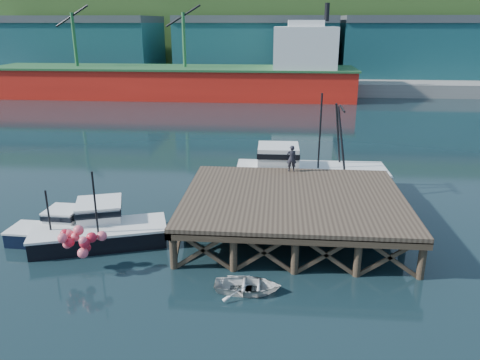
# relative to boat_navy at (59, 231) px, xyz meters

# --- Properties ---
(ground) EXTENTS (300.00, 300.00, 0.00)m
(ground) POSITION_rel_boat_navy_xyz_m (6.90, 2.43, -0.64)
(ground) COLOR black
(ground) RESTS_ON ground
(wharf) EXTENTS (12.00, 10.00, 2.62)m
(wharf) POSITION_rel_boat_navy_xyz_m (12.40, 2.24, 1.30)
(wharf) COLOR brown
(wharf) RESTS_ON ground
(far_quay) EXTENTS (160.00, 40.00, 2.00)m
(far_quay) POSITION_rel_boat_navy_xyz_m (6.90, 72.43, 0.36)
(far_quay) COLOR gray
(far_quay) RESTS_ON ground
(warehouse_left) EXTENTS (32.00, 16.00, 9.00)m
(warehouse_left) POSITION_rel_boat_navy_xyz_m (-28.10, 67.43, 5.86)
(warehouse_left) COLOR #1A5056
(warehouse_left) RESTS_ON far_quay
(warehouse_mid) EXTENTS (28.00, 16.00, 9.00)m
(warehouse_mid) POSITION_rel_boat_navy_xyz_m (6.90, 67.43, 5.86)
(warehouse_mid) COLOR #1A5056
(warehouse_mid) RESTS_ON far_quay
(warehouse_right) EXTENTS (30.00, 16.00, 9.00)m
(warehouse_right) POSITION_rel_boat_navy_xyz_m (36.90, 67.43, 5.86)
(warehouse_right) COLOR #1A5056
(warehouse_right) RESTS_ON far_quay
(cargo_ship) EXTENTS (55.50, 10.00, 13.75)m
(cargo_ship) POSITION_rel_boat_navy_xyz_m (-1.56, 50.43, 2.68)
(cargo_ship) COLOR red
(cargo_ship) RESTS_ON ground
(hillside) EXTENTS (220.00, 50.00, 22.00)m
(hillside) POSITION_rel_boat_navy_xyz_m (6.90, 102.43, 10.36)
(hillside) COLOR #2D511E
(hillside) RESTS_ON ground
(boat_navy) EXTENTS (5.13, 2.81, 3.16)m
(boat_navy) POSITION_rel_boat_navy_xyz_m (0.00, 0.00, 0.00)
(boat_navy) COLOR black
(boat_navy) RESTS_ON ground
(boat_black) EXTENTS (7.31, 6.06, 4.24)m
(boat_black) POSITION_rel_boat_navy_xyz_m (2.20, 0.12, 0.14)
(boat_black) COLOR black
(boat_black) RESTS_ON ground
(trawler) EXTENTS (10.19, 3.77, 6.79)m
(trawler) POSITION_rel_boat_navy_xyz_m (13.53, 8.93, 0.76)
(trawler) COLOR beige
(trawler) RESTS_ON ground
(dinghy) EXTENTS (2.90, 2.07, 0.60)m
(dinghy) POSITION_rel_boat_navy_xyz_m (10.35, -4.05, -0.34)
(dinghy) COLOR silver
(dinghy) RESTS_ON ground
(dockworker) EXTENTS (0.65, 0.46, 1.69)m
(dockworker) POSITION_rel_boat_navy_xyz_m (12.34, 6.83, 2.33)
(dockworker) COLOR black
(dockworker) RESTS_ON wharf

